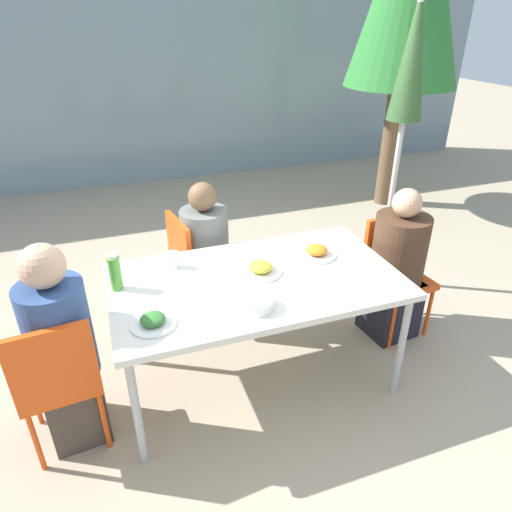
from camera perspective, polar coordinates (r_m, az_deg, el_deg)
name	(u,v)px	position (r m, az deg, el deg)	size (l,w,h in m)	color
ground_plane	(256,375)	(3.17, 0.00, -14.62)	(24.00, 24.00, 0.00)	tan
building_facade	(146,68)	(6.56, -13.56, 21.93)	(10.00, 0.20, 3.00)	gray
dining_table	(256,285)	(2.73, 0.00, -3.68)	(1.70, 0.97, 0.76)	silver
chair_left	(58,376)	(2.62, -23.52, -13.63)	(0.44, 0.44, 0.87)	#E54C14
person_left	(64,353)	(2.63, -22.86, -11.16)	(0.33, 0.33, 1.22)	#473D33
chair_right	(393,266)	(3.48, 16.78, -1.23)	(0.44, 0.44, 0.87)	#E54C14
person_right	(396,270)	(3.39, 17.07, -1.73)	(0.37, 0.37, 1.14)	black
chair_far	(194,261)	(3.43, -7.79, -0.68)	(0.47, 0.47, 0.87)	#E54C14
person_far	(206,260)	(3.40, -6.24, -0.45)	(0.36, 0.36, 1.13)	black
closed_umbrella	(408,83)	(3.72, 18.52, 19.78)	(0.36, 0.36, 2.37)	#333333
plate_0	(260,269)	(2.75, 0.56, -1.63)	(0.26, 0.26, 0.07)	white
plate_1	(153,321)	(2.37, -12.75, -7.97)	(0.23, 0.23, 0.06)	white
plate_2	(317,252)	(2.97, 7.58, 0.50)	(0.25, 0.25, 0.07)	white
bottle	(115,273)	(2.67, -17.20, -2.00)	(0.07, 0.07, 0.22)	#51A338
drinking_cup	(174,260)	(2.84, -10.26, -0.47)	(0.07, 0.07, 0.10)	white
salad_bowl	(256,303)	(2.43, 0.06, -5.91)	(0.19, 0.19, 0.06)	white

